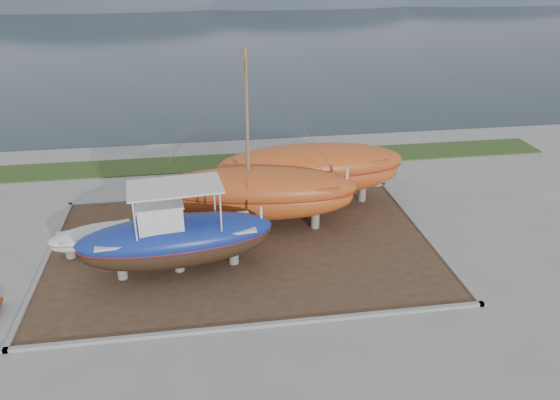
{
  "coord_description": "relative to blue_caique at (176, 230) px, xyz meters",
  "views": [
    {
      "loc": [
        -1.73,
        -18.82,
        13.24
      ],
      "look_at": [
        1.8,
        4.0,
        2.42
      ],
      "focal_mm": 35.0,
      "sensor_mm": 36.0,
      "label": 1
    }
  ],
  "objects": [
    {
      "name": "blue_caique",
      "position": [
        0.0,
        0.0,
        0.0
      ],
      "size": [
        8.74,
        3.52,
        4.1
      ],
      "primitive_type": null,
      "rotation": [
        0.0,
        0.0,
        0.1
      ],
      "color": "navy",
      "rests_on": "dirt_patch"
    },
    {
      "name": "mountain_ridge",
      "position": [
        2.99,
        122.64,
        -2.11
      ],
      "size": [
        200.0,
        36.0,
        20.0
      ],
      "primitive_type": null,
      "color": "#333D49",
      "rests_on": "ground"
    },
    {
      "name": "orange_sailboat",
      "position": [
        4.01,
        3.48,
        2.49
      ],
      "size": [
        10.19,
        4.27,
        9.08
      ],
      "primitive_type": null,
      "rotation": [
        0.0,
        0.0,
        -0.14
      ],
      "color": "#AA481A",
      "rests_on": "dirt_patch"
    },
    {
      "name": "ground",
      "position": [
        2.99,
        -2.36,
        -2.11
      ],
      "size": [
        140.0,
        140.0,
        0.0
      ],
      "primitive_type": "plane",
      "color": "gray",
      "rests_on": "ground"
    },
    {
      "name": "dirt_patch",
      "position": [
        2.99,
        1.64,
        -2.08
      ],
      "size": [
        18.0,
        12.0,
        0.06
      ],
      "primitive_type": "cube",
      "color": "#422D1E",
      "rests_on": "ground"
    },
    {
      "name": "grass_strip",
      "position": [
        2.99,
        13.14,
        -2.07
      ],
      "size": [
        44.0,
        3.0,
        0.08
      ],
      "primitive_type": "cube",
      "color": "#284219",
      "rests_on": "ground"
    },
    {
      "name": "white_dinghy",
      "position": [
        -3.84,
        2.27,
        -1.41
      ],
      "size": [
        4.53,
        2.76,
        1.28
      ],
      "primitive_type": null,
      "rotation": [
        0.0,
        0.0,
        0.29
      ],
      "color": "silver",
      "rests_on": "dirt_patch"
    },
    {
      "name": "orange_bare_hull",
      "position": [
        7.17,
        5.88,
        -0.36
      ],
      "size": [
        10.29,
        3.11,
        3.37
      ],
      "primitive_type": null,
      "rotation": [
        0.0,
        0.0,
        -0.0
      ],
      "color": "#AA481A",
      "rests_on": "dirt_patch"
    },
    {
      "name": "sea",
      "position": [
        2.99,
        67.64,
        -2.11
      ],
      "size": [
        260.0,
        100.0,
        0.04
      ],
      "primitive_type": null,
      "color": "#192A33",
      "rests_on": "ground"
    },
    {
      "name": "curb_frame",
      "position": [
        2.99,
        1.64,
        -2.03
      ],
      "size": [
        18.6,
        12.6,
        0.15
      ],
      "primitive_type": null,
      "color": "gray",
      "rests_on": "ground"
    }
  ]
}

